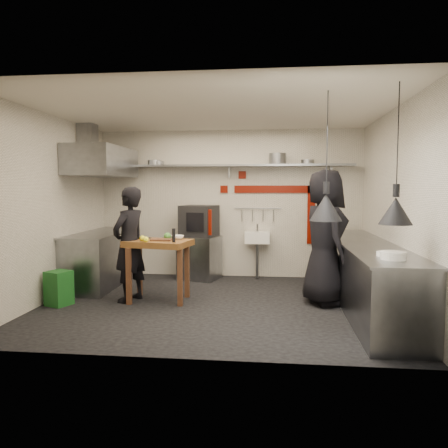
# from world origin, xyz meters

# --- Properties ---
(floor) EXTENTS (5.00, 5.00, 0.00)m
(floor) POSITION_xyz_m (0.00, 0.00, 0.00)
(floor) COLOR black
(floor) RESTS_ON ground
(ceiling) EXTENTS (5.00, 5.00, 0.00)m
(ceiling) POSITION_xyz_m (0.00, 0.00, 2.80)
(ceiling) COLOR silver
(ceiling) RESTS_ON floor
(wall_back) EXTENTS (5.00, 0.04, 2.80)m
(wall_back) POSITION_xyz_m (0.00, 2.10, 1.40)
(wall_back) COLOR beige
(wall_back) RESTS_ON floor
(wall_front) EXTENTS (5.00, 0.04, 2.80)m
(wall_front) POSITION_xyz_m (0.00, -2.10, 1.40)
(wall_front) COLOR beige
(wall_front) RESTS_ON floor
(wall_left) EXTENTS (0.04, 4.20, 2.80)m
(wall_left) POSITION_xyz_m (-2.50, 0.00, 1.40)
(wall_left) COLOR beige
(wall_left) RESTS_ON floor
(wall_right) EXTENTS (0.04, 4.20, 2.80)m
(wall_right) POSITION_xyz_m (2.50, 0.00, 1.40)
(wall_right) COLOR beige
(wall_right) RESTS_ON floor
(red_band_horiz) EXTENTS (1.70, 0.02, 0.14)m
(red_band_horiz) POSITION_xyz_m (0.95, 2.08, 1.68)
(red_band_horiz) COLOR #650E02
(red_band_horiz) RESTS_ON wall_back
(red_band_vert) EXTENTS (0.14, 0.02, 1.10)m
(red_band_vert) POSITION_xyz_m (1.55, 2.08, 1.20)
(red_band_vert) COLOR #650E02
(red_band_vert) RESTS_ON wall_back
(red_tile_a) EXTENTS (0.14, 0.02, 0.14)m
(red_tile_a) POSITION_xyz_m (0.25, 2.08, 1.95)
(red_tile_a) COLOR #650E02
(red_tile_a) RESTS_ON wall_back
(red_tile_b) EXTENTS (0.14, 0.02, 0.14)m
(red_tile_b) POSITION_xyz_m (-0.10, 2.08, 1.68)
(red_tile_b) COLOR #650E02
(red_tile_b) RESTS_ON wall_back
(back_shelf) EXTENTS (4.60, 0.34, 0.04)m
(back_shelf) POSITION_xyz_m (0.00, 1.92, 2.12)
(back_shelf) COLOR slate
(back_shelf) RESTS_ON wall_back
(shelf_bracket_left) EXTENTS (0.04, 0.06, 0.24)m
(shelf_bracket_left) POSITION_xyz_m (-1.90, 2.07, 2.02)
(shelf_bracket_left) COLOR slate
(shelf_bracket_left) RESTS_ON wall_back
(shelf_bracket_mid) EXTENTS (0.04, 0.06, 0.24)m
(shelf_bracket_mid) POSITION_xyz_m (0.00, 2.07, 2.02)
(shelf_bracket_mid) COLOR slate
(shelf_bracket_mid) RESTS_ON wall_back
(shelf_bracket_right) EXTENTS (0.04, 0.06, 0.24)m
(shelf_bracket_right) POSITION_xyz_m (1.90, 2.07, 2.02)
(shelf_bracket_right) COLOR slate
(shelf_bracket_right) RESTS_ON wall_back
(pan_far_left) EXTENTS (0.30, 0.30, 0.09)m
(pan_far_left) POSITION_xyz_m (-1.41, 1.92, 2.19)
(pan_far_left) COLOR slate
(pan_far_left) RESTS_ON back_shelf
(pan_mid_left) EXTENTS (0.25, 0.25, 0.07)m
(pan_mid_left) POSITION_xyz_m (-1.34, 1.92, 2.18)
(pan_mid_left) COLOR slate
(pan_mid_left) RESTS_ON back_shelf
(stock_pot) EXTENTS (0.39, 0.39, 0.20)m
(stock_pot) POSITION_xyz_m (0.91, 1.92, 2.24)
(stock_pot) COLOR slate
(stock_pot) RESTS_ON back_shelf
(pan_right) EXTENTS (0.24, 0.24, 0.08)m
(pan_right) POSITION_xyz_m (1.46, 1.92, 2.18)
(pan_right) COLOR slate
(pan_right) RESTS_ON back_shelf
(oven_stand) EXTENTS (0.82, 0.77, 0.80)m
(oven_stand) POSITION_xyz_m (-0.52, 1.75, 0.40)
(oven_stand) COLOR slate
(oven_stand) RESTS_ON floor
(combi_oven) EXTENTS (0.73, 0.70, 0.58)m
(combi_oven) POSITION_xyz_m (-0.53, 1.76, 1.09)
(combi_oven) COLOR black
(combi_oven) RESTS_ON oven_stand
(oven_door) EXTENTS (0.54, 0.18, 0.46)m
(oven_door) POSITION_xyz_m (-0.52, 1.51, 1.09)
(oven_door) COLOR #650E02
(oven_door) RESTS_ON combi_oven
(oven_glass) EXTENTS (0.33, 0.11, 0.34)m
(oven_glass) POSITION_xyz_m (-0.56, 1.46, 1.09)
(oven_glass) COLOR black
(oven_glass) RESTS_ON oven_door
(hand_sink) EXTENTS (0.46, 0.34, 0.22)m
(hand_sink) POSITION_xyz_m (0.55, 1.92, 0.78)
(hand_sink) COLOR white
(hand_sink) RESTS_ON wall_back
(sink_tap) EXTENTS (0.03, 0.03, 0.14)m
(sink_tap) POSITION_xyz_m (0.55, 1.92, 0.96)
(sink_tap) COLOR slate
(sink_tap) RESTS_ON hand_sink
(sink_drain) EXTENTS (0.06, 0.06, 0.66)m
(sink_drain) POSITION_xyz_m (0.55, 1.88, 0.34)
(sink_drain) COLOR slate
(sink_drain) RESTS_ON floor
(utensil_rail) EXTENTS (0.90, 0.02, 0.02)m
(utensil_rail) POSITION_xyz_m (0.55, 2.06, 1.32)
(utensil_rail) COLOR slate
(utensil_rail) RESTS_ON wall_back
(counter_right) EXTENTS (0.70, 3.80, 0.90)m
(counter_right) POSITION_xyz_m (2.15, 0.00, 0.45)
(counter_right) COLOR slate
(counter_right) RESTS_ON floor
(counter_right_top) EXTENTS (0.76, 3.90, 0.03)m
(counter_right_top) POSITION_xyz_m (2.15, 0.00, 0.92)
(counter_right_top) COLOR slate
(counter_right_top) RESTS_ON counter_right
(plate_stack) EXTENTS (0.32, 0.32, 0.09)m
(plate_stack) POSITION_xyz_m (2.12, -1.44, 0.97)
(plate_stack) COLOR white
(plate_stack) RESTS_ON counter_right_top
(small_bowl_right) EXTENTS (0.25, 0.25, 0.05)m
(small_bowl_right) POSITION_xyz_m (2.10, -1.19, 0.96)
(small_bowl_right) COLOR white
(small_bowl_right) RESTS_ON counter_right_top
(counter_left) EXTENTS (0.70, 1.90, 0.90)m
(counter_left) POSITION_xyz_m (-2.15, 1.05, 0.45)
(counter_left) COLOR slate
(counter_left) RESTS_ON floor
(counter_left_top) EXTENTS (0.76, 2.00, 0.03)m
(counter_left_top) POSITION_xyz_m (-2.15, 1.05, 0.92)
(counter_left_top) COLOR slate
(counter_left_top) RESTS_ON counter_left
(extractor_hood) EXTENTS (0.78, 1.60, 0.50)m
(extractor_hood) POSITION_xyz_m (-2.10, 1.05, 2.15)
(extractor_hood) COLOR slate
(extractor_hood) RESTS_ON ceiling
(hood_duct) EXTENTS (0.28, 0.28, 0.50)m
(hood_duct) POSITION_xyz_m (-2.35, 1.05, 2.55)
(hood_duct) COLOR slate
(hood_duct) RESTS_ON ceiling
(green_bin) EXTENTS (0.39, 0.39, 0.50)m
(green_bin) POSITION_xyz_m (-2.25, -0.32, 0.25)
(green_bin) COLOR #17531B
(green_bin) RESTS_ON floor
(prep_table) EXTENTS (1.02, 0.80, 0.92)m
(prep_table) POSITION_xyz_m (-0.87, 0.09, 0.46)
(prep_table) COLOR brown
(prep_table) RESTS_ON floor
(cutting_board) EXTENTS (0.31, 0.23, 0.02)m
(cutting_board) POSITION_xyz_m (-0.81, 0.05, 0.93)
(cutting_board) COLOR #54301D
(cutting_board) RESTS_ON prep_table
(pepper_mill) EXTENTS (0.05, 0.05, 0.20)m
(pepper_mill) POSITION_xyz_m (-0.58, -0.13, 1.02)
(pepper_mill) COLOR black
(pepper_mill) RESTS_ON prep_table
(lemon_a) EXTENTS (0.09, 0.09, 0.08)m
(lemon_a) POSITION_xyz_m (-1.07, -0.04, 0.96)
(lemon_a) COLOR #FBF71C
(lemon_a) RESTS_ON prep_table
(lemon_b) EXTENTS (0.09, 0.09, 0.08)m
(lemon_b) POSITION_xyz_m (-0.99, -0.16, 0.96)
(lemon_b) COLOR #FBF71C
(lemon_b) RESTS_ON prep_table
(veg_ball) EXTENTS (0.13, 0.13, 0.11)m
(veg_ball) POSITION_xyz_m (-0.76, 0.21, 0.97)
(veg_ball) COLOR #3C7D2E
(veg_ball) RESTS_ON prep_table
(steel_tray) EXTENTS (0.22, 0.19, 0.03)m
(steel_tray) POSITION_xyz_m (-1.13, 0.23, 0.94)
(steel_tray) COLOR slate
(steel_tray) RESTS_ON prep_table
(bowl) EXTENTS (0.22, 0.22, 0.06)m
(bowl) POSITION_xyz_m (-0.61, 0.25, 0.95)
(bowl) COLOR white
(bowl) RESTS_ON prep_table
(heat_lamp_near) EXTENTS (0.39, 0.39, 1.48)m
(heat_lamp_near) POSITION_xyz_m (1.44, -1.11, 2.06)
(heat_lamp_near) COLOR black
(heat_lamp_near) RESTS_ON ceiling
(heat_lamp_far) EXTENTS (0.43, 0.43, 1.49)m
(heat_lamp_far) POSITION_xyz_m (2.13, -1.45, 2.05)
(heat_lamp_far) COLOR black
(heat_lamp_far) RESTS_ON ceiling
(chef_left) EXTENTS (0.61, 0.73, 1.72)m
(chef_left) POSITION_xyz_m (-1.30, 0.04, 0.86)
(chef_left) COLOR black
(chef_left) RESTS_ON floor
(chef_right) EXTENTS (0.89, 1.11, 1.97)m
(chef_right) POSITION_xyz_m (1.59, 0.20, 0.98)
(chef_right) COLOR black
(chef_right) RESTS_ON floor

